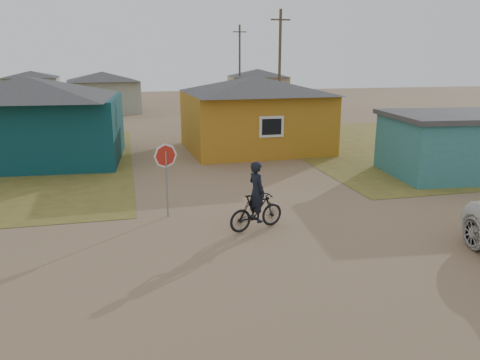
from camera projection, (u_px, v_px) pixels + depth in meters
name	position (u px, v px, depth m)	size (l,w,h in m)	color
ground	(306.00, 258.00, 11.56)	(120.00, 120.00, 0.00)	#8C6E50
grass_ne	(451.00, 143.00, 26.97)	(20.00, 18.00, 0.00)	olive
house_teal	(30.00, 118.00, 21.78)	(8.93, 7.08, 4.00)	#0A3339
house_yellow	(255.00, 112.00, 24.77)	(7.72, 6.76, 3.90)	#B5771B
shed_turquoise	(464.00, 144.00, 19.50)	(6.71, 4.93, 2.60)	#367878
house_pale_west	(103.00, 92.00, 41.67)	(7.04, 6.15, 3.60)	gray
house_beige_east	(258.00, 85.00, 50.96)	(6.95, 6.05, 3.60)	tan
house_pale_north	(32.00, 86.00, 51.15)	(6.28, 5.81, 3.40)	gray
utility_pole_near	(280.00, 67.00, 32.66)	(1.40, 0.20, 8.00)	brown
utility_pole_far	(240.00, 64.00, 47.93)	(1.40, 0.20, 8.00)	brown
stop_sign	(166.00, 163.00, 14.17)	(0.76, 0.07, 2.32)	gray
cyclist	(257.00, 205.00, 13.35)	(1.84, 1.02, 2.00)	black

